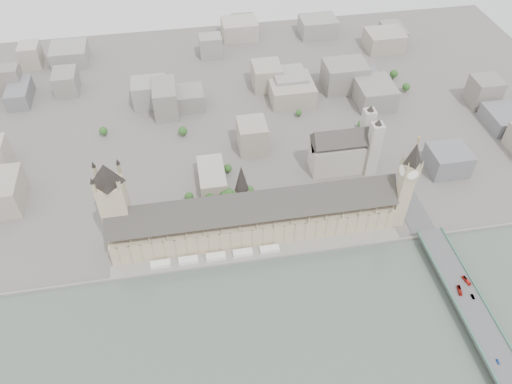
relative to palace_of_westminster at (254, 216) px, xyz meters
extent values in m
plane|color=#595651|center=(0.00, -19.70, -22.71)|extent=(900.00, 900.00, 0.00)
cube|color=slate|center=(0.00, -34.70, -21.21)|extent=(600.00, 1.50, 3.00)
cube|color=slate|center=(0.00, -27.20, -21.71)|extent=(270.00, 15.00, 2.00)
cube|color=silver|center=(-90.00, -26.70, -18.71)|extent=(18.00, 7.00, 4.00)
cube|color=silver|center=(-65.00, -26.70, -18.71)|extent=(18.00, 7.00, 4.00)
cube|color=silver|center=(-40.00, -26.70, -18.71)|extent=(18.00, 7.00, 4.00)
cube|color=silver|center=(-15.00, -26.70, -18.71)|extent=(18.00, 7.00, 4.00)
cube|color=silver|center=(10.00, -26.70, -18.71)|extent=(18.00, 7.00, 4.00)
cube|color=tan|center=(0.00, 0.30, -10.21)|extent=(265.00, 40.00, 25.00)
cube|color=#2E2B29|center=(0.00, 0.30, 12.37)|extent=(265.00, 40.73, 40.73)
cube|color=tan|center=(138.00, -11.70, 8.29)|extent=(12.00, 12.00, 62.00)
cube|color=gray|center=(138.00, -11.70, 47.29)|extent=(14.00, 14.00, 16.00)
cylinder|color=white|center=(145.20, -11.70, 47.29)|extent=(0.60, 10.00, 10.00)
cylinder|color=white|center=(130.80, -11.70, 47.29)|extent=(0.60, 10.00, 10.00)
cylinder|color=white|center=(138.00, -4.50, 47.29)|extent=(10.00, 0.60, 10.00)
cylinder|color=white|center=(138.00, -18.90, 47.29)|extent=(10.00, 0.60, 10.00)
cone|color=black|center=(138.00, -11.70, 66.29)|extent=(17.00, 17.00, 22.00)
cylinder|color=#F8B149|center=(138.00, -11.70, 80.29)|extent=(1.00, 1.00, 6.00)
sphere|color=#F8B149|center=(138.00, -11.70, 83.79)|extent=(2.00, 2.00, 2.00)
cone|color=gray|center=(144.50, -5.20, 59.29)|extent=(2.40, 2.40, 8.00)
cone|color=gray|center=(131.50, -5.20, 59.29)|extent=(2.40, 2.40, 8.00)
cone|color=gray|center=(144.50, -18.20, 59.29)|extent=(2.40, 2.40, 8.00)
cone|color=gray|center=(131.50, -18.20, 59.29)|extent=(2.40, 2.40, 8.00)
cube|color=tan|center=(-122.00, 6.30, 17.29)|extent=(23.00, 23.00, 80.00)
cone|color=black|center=(-122.00, 6.30, 67.29)|extent=(30.00, 30.00, 20.00)
cylinder|color=gray|center=(-10.00, 6.30, 20.29)|extent=(12.00, 12.00, 20.00)
cone|color=black|center=(-10.00, 6.30, 44.29)|extent=(13.00, 13.00, 28.00)
cube|color=#474749|center=(162.00, -107.20, -17.58)|extent=(25.00, 325.00, 10.25)
cube|color=#9D968E|center=(105.00, 75.30, -5.71)|extent=(60.00, 28.00, 34.00)
cube|color=#2E2B29|center=(105.00, 75.30, 16.29)|extent=(60.00, 28.28, 28.28)
cube|color=#9D968E|center=(137.00, 87.30, 9.29)|extent=(12.00, 12.00, 64.00)
cube|color=#9D968E|center=(137.00, 63.30, 9.29)|extent=(12.00, 12.00, 64.00)
imported|color=#9E1912|center=(158.36, -103.48, -11.07)|extent=(4.55, 10.20, 2.77)
imported|color=red|center=(168.70, -95.14, -11.06)|extent=(4.52, 10.28, 2.79)
imported|color=#193FA4|center=(158.16, -167.64, -11.76)|extent=(2.11, 4.27, 1.40)
imported|color=gray|center=(166.69, -110.85, -11.64)|extent=(1.73, 4.94, 1.63)
camera|label=1|loc=(-51.83, -310.13, 343.71)|focal=35.00mm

